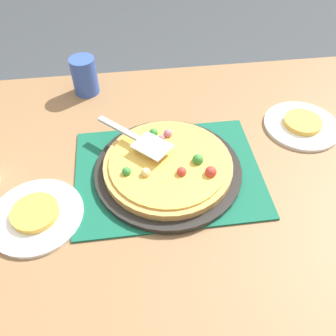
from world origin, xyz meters
TOP-DOWN VIEW (x-y plane):
  - ground_plane at (0.00, 0.00)m, footprint 8.00×8.00m
  - dining_table at (0.00, 0.00)m, footprint 1.40×1.00m
  - placemat at (0.00, 0.00)m, footprint 0.48×0.36m
  - pizza_pan at (0.00, 0.00)m, footprint 0.38×0.38m
  - pizza at (0.00, 0.00)m, footprint 0.33×0.33m
  - plate_near_left at (-0.32, -0.10)m, footprint 0.22×0.22m
  - plate_far_right at (0.42, 0.13)m, footprint 0.22×0.22m
  - served_slice_left at (-0.32, -0.10)m, footprint 0.11×0.11m
  - served_slice_right at (0.42, 0.13)m, footprint 0.11×0.11m
  - cup_near at (-0.22, 0.39)m, footprint 0.08×0.08m
  - pizza_server at (-0.07, 0.07)m, footprint 0.19×0.19m

SIDE VIEW (x-z plane):
  - ground_plane at x=0.00m, z-range 0.00..0.00m
  - dining_table at x=0.00m, z-range 0.27..1.02m
  - placemat at x=0.00m, z-range 0.75..0.76m
  - plate_near_left at x=-0.32m, z-range 0.75..0.76m
  - plate_far_right at x=0.42m, z-range 0.75..0.76m
  - pizza_pan at x=0.00m, z-range 0.76..0.77m
  - served_slice_left at x=-0.32m, z-range 0.76..0.78m
  - served_slice_right at x=0.42m, z-range 0.76..0.78m
  - pizza at x=0.00m, z-range 0.76..0.81m
  - cup_near at x=-0.22m, z-range 0.75..0.87m
  - pizza_server at x=-0.07m, z-range 0.82..0.82m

